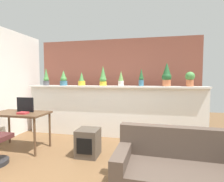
# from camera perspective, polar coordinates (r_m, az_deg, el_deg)

# --- Properties ---
(ground_plane) EXTENTS (12.00, 12.00, 0.00)m
(ground_plane) POSITION_cam_1_polar(r_m,az_deg,el_deg) (2.78, -9.93, -26.92)
(ground_plane) COLOR brown
(divider_wall) EXTENTS (4.36, 0.16, 1.22)m
(divider_wall) POSITION_cam_1_polar(r_m,az_deg,el_deg) (4.38, -0.10, -6.81)
(divider_wall) COLOR white
(divider_wall) RESTS_ON ground
(plant_shelf) EXTENTS (4.36, 0.29, 0.04)m
(plant_shelf) POSITION_cam_1_polar(r_m,az_deg,el_deg) (4.27, -0.21, 1.42)
(plant_shelf) COLOR white
(plant_shelf) RESTS_ON divider_wall
(brick_wall_behind) EXTENTS (4.36, 0.10, 2.50)m
(brick_wall_behind) POSITION_cam_1_polar(r_m,az_deg,el_deg) (4.90, 1.39, 1.85)
(brick_wall_behind) COLOR brown
(brick_wall_behind) RESTS_ON ground
(potted_plant_0) EXTENTS (0.15, 0.15, 0.45)m
(potted_plant_0) POSITION_cam_1_polar(r_m,az_deg,el_deg) (4.96, -20.41, 3.96)
(potted_plant_0) COLOR #4C4C51
(potted_plant_0) RESTS_ON plant_shelf
(potted_plant_1) EXTENTS (0.18, 0.18, 0.38)m
(potted_plant_1) POSITION_cam_1_polar(r_m,az_deg,el_deg) (4.68, -15.32, 3.72)
(potted_plant_1) COLOR #386B84
(potted_plant_1) RESTS_ON plant_shelf
(potted_plant_2) EXTENTS (0.18, 0.18, 0.34)m
(potted_plant_2) POSITION_cam_1_polar(r_m,az_deg,el_deg) (4.51, -9.75, 3.56)
(potted_plant_2) COLOR gold
(potted_plant_2) RESTS_ON plant_shelf
(potted_plant_3) EXTENTS (0.17, 0.17, 0.49)m
(potted_plant_3) POSITION_cam_1_polar(r_m,az_deg,el_deg) (4.32, -2.90, 4.52)
(potted_plant_3) COLOR gold
(potted_plant_3) RESTS_ON plant_shelf
(potted_plant_4) EXTENTS (0.13, 0.13, 0.36)m
(potted_plant_4) POSITION_cam_1_polar(r_m,az_deg,el_deg) (4.21, 2.91, 4.00)
(potted_plant_4) COLOR silver
(potted_plant_4) RESTS_ON plant_shelf
(potted_plant_5) EXTENTS (0.12, 0.12, 0.42)m
(potted_plant_5) POSITION_cam_1_polar(r_m,az_deg,el_deg) (4.20, 9.40, 4.15)
(potted_plant_5) COLOR #386B84
(potted_plant_5) RESTS_ON plant_shelf
(potted_plant_6) EXTENTS (0.21, 0.21, 0.54)m
(potted_plant_6) POSITION_cam_1_polar(r_m,az_deg,el_deg) (4.23, 17.18, 4.94)
(potted_plant_6) COLOR #C66B42
(potted_plant_6) RESTS_ON plant_shelf
(potted_plant_7) EXTENTS (0.20, 0.20, 0.32)m
(potted_plant_7) POSITION_cam_1_polar(r_m,az_deg,el_deg) (4.26, 23.79, 3.76)
(potted_plant_7) COLOR #C66B42
(potted_plant_7) RESTS_ON plant_shelf
(desk) EXTENTS (1.10, 0.60, 0.75)m
(desk) POSITION_cam_1_polar(r_m,az_deg,el_deg) (4.06, -27.44, -7.32)
(desk) COLOR brown
(desk) RESTS_ON ground
(tv_monitor) EXTENTS (0.36, 0.04, 0.30)m
(tv_monitor) POSITION_cam_1_polar(r_m,az_deg,el_deg) (4.04, -26.14, -3.96)
(tv_monitor) COLOR black
(tv_monitor) RESTS_ON desk
(side_cube_shelf) EXTENTS (0.40, 0.41, 0.50)m
(side_cube_shelf) POSITION_cam_1_polar(r_m,az_deg,el_deg) (3.43, -7.73, -16.11)
(side_cube_shelf) COLOR #4C4238
(side_cube_shelf) RESTS_ON ground
(book_on_desk) EXTENTS (0.18, 0.13, 0.04)m
(book_on_desk) POSITION_cam_1_polar(r_m,az_deg,el_deg) (3.84, -26.74, -6.33)
(book_on_desk) COLOR #B22D33
(book_on_desk) RESTS_ON desk
(couch) EXTENTS (1.59, 0.82, 0.80)m
(couch) POSITION_cam_1_polar(r_m,az_deg,el_deg) (2.46, 21.43, -23.97)
(couch) COLOR brown
(couch) RESTS_ON ground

